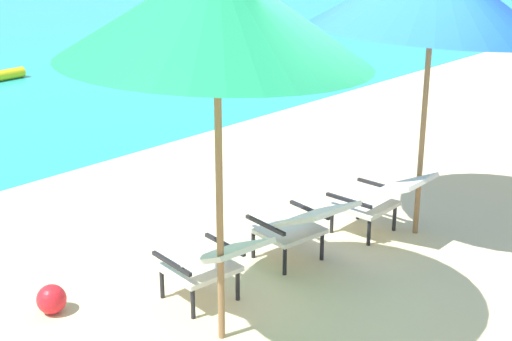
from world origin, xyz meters
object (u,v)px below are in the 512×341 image
(lounge_chair_center, at_px, (301,223))
(lounge_chair_right, at_px, (380,197))
(lounge_chair_left, at_px, (212,261))
(beach_ball, at_px, (52,299))
(beach_umbrella_left, at_px, (216,11))

(lounge_chair_center, bearing_deg, lounge_chair_right, -7.66)
(lounge_chair_left, xyz_separation_m, beach_ball, (-0.93, 0.83, -0.29))
(lounge_chair_center, bearing_deg, beach_umbrella_left, -164.87)
(lounge_chair_center, height_order, beach_ball, lounge_chair_center)
(beach_umbrella_left, bearing_deg, lounge_chair_left, 55.27)
(lounge_chair_left, relative_size, lounge_chair_center, 0.99)
(lounge_chair_right, distance_m, beach_umbrella_left, 3.00)
(lounge_chair_center, xyz_separation_m, beach_umbrella_left, (-1.28, -0.34, 1.98))
(beach_ball, bearing_deg, lounge_chair_left, -41.96)
(beach_ball, bearing_deg, lounge_chair_right, -18.69)
(lounge_chair_right, xyz_separation_m, beach_umbrella_left, (-2.24, -0.22, 1.98))
(beach_umbrella_left, xyz_separation_m, beach_ball, (-0.67, 1.20, -2.26))
(lounge_chair_left, xyz_separation_m, lounge_chair_center, (1.02, -0.02, 0.00))
(lounge_chair_left, distance_m, beach_ball, 1.28)
(lounge_chair_left, distance_m, lounge_chair_center, 1.02)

